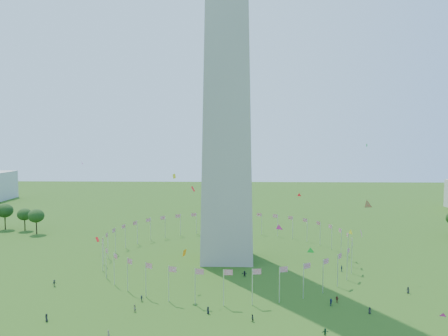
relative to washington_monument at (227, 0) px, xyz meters
The scene contains 5 objects.
ground 98.18m from the washington_monument, 90.00° to the right, with size 600.00×600.00×0.00m, color #254C11.
washington_monument is the anchor object (origin of this frame).
flag_ring 80.00m from the washington_monument, 96.12° to the left, with size 80.24×80.24×9.00m.
crowd 96.16m from the washington_monument, 75.71° to the right, with size 102.78×76.41×1.95m.
kites_aloft 71.13m from the washington_monument, 67.88° to the right, with size 103.50×65.98×34.63m.
Camera 1 is at (2.99, -92.76, 40.90)m, focal length 35.00 mm.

